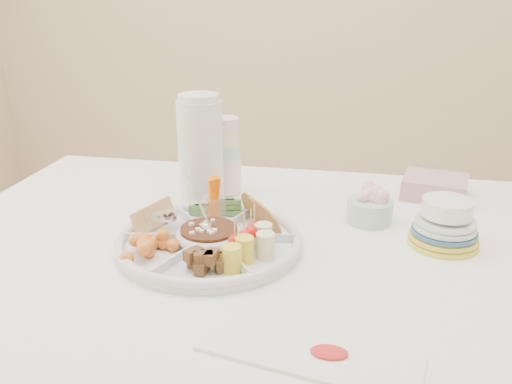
# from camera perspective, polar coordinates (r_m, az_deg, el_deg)

# --- Properties ---
(party_tray) EXTENTS (0.44, 0.44, 0.04)m
(party_tray) POSITION_cam_1_polar(r_m,az_deg,el_deg) (1.13, -4.95, -4.87)
(party_tray) COLOR silver
(party_tray) RESTS_ON dining_table
(bean_dip) EXTENTS (0.14, 0.14, 0.04)m
(bean_dip) POSITION_cam_1_polar(r_m,az_deg,el_deg) (1.13, -4.96, -4.53)
(bean_dip) COLOR #56311E
(bean_dip) RESTS_ON party_tray
(tortillas) EXTENTS (0.11, 0.11, 0.06)m
(tortillas) POSITION_cam_1_polar(r_m,az_deg,el_deg) (1.18, 0.80, -2.61)
(tortillas) COLOR olive
(tortillas) RESTS_ON party_tray
(carrot_cucumber) EXTENTS (0.13, 0.13, 0.10)m
(carrot_cucumber) POSITION_cam_1_polar(r_m,az_deg,el_deg) (1.23, -4.41, -0.51)
(carrot_cucumber) COLOR #FF6A00
(carrot_cucumber) RESTS_ON party_tray
(pita_raisins) EXTENTS (0.12, 0.12, 0.06)m
(pita_raisins) POSITION_cam_1_polar(r_m,az_deg,el_deg) (1.20, -10.04, -2.49)
(pita_raisins) COLOR #D5B376
(pita_raisins) RESTS_ON party_tray
(cherries) EXTENTS (0.14, 0.14, 0.05)m
(cherries) POSITION_cam_1_polar(r_m,az_deg,el_deg) (1.09, -11.27, -5.59)
(cherries) COLOR orange
(cherries) RESTS_ON party_tray
(granola_chunks) EXTENTS (0.11, 0.11, 0.04)m
(granola_chunks) POSITION_cam_1_polar(r_m,az_deg,el_deg) (1.01, -5.71, -7.37)
(granola_chunks) COLOR brown
(granola_chunks) RESTS_ON party_tray
(banana_tomato) EXTENTS (0.14, 0.14, 0.10)m
(banana_tomato) POSITION_cam_1_polar(r_m,az_deg,el_deg) (1.05, 0.77, -4.68)
(banana_tomato) COLOR #E7DC59
(banana_tomato) RESTS_ON party_tray
(cup_stack) EXTENTS (0.08, 0.08, 0.21)m
(cup_stack) POSITION_cam_1_polar(r_m,az_deg,el_deg) (1.41, -3.17, 3.92)
(cup_stack) COLOR white
(cup_stack) RESTS_ON dining_table
(thermos) EXTENTS (0.12, 0.12, 0.28)m
(thermos) POSITION_cam_1_polar(r_m,az_deg,el_deg) (1.32, -5.86, 4.39)
(thermos) COLOR silver
(thermos) RESTS_ON dining_table
(flower_bowl) EXTENTS (0.12, 0.12, 0.08)m
(flower_bowl) POSITION_cam_1_polar(r_m,az_deg,el_deg) (1.27, 11.91, -1.41)
(flower_bowl) COLOR #A8DFBA
(flower_bowl) RESTS_ON dining_table
(napkin_stack) EXTENTS (0.18, 0.16, 0.05)m
(napkin_stack) POSITION_cam_1_polar(r_m,az_deg,el_deg) (1.48, 18.30, 0.52)
(napkin_stack) COLOR #C18C96
(napkin_stack) RESTS_ON dining_table
(plate_stack) EXTENTS (0.18, 0.18, 0.09)m
(plate_stack) POSITION_cam_1_polar(r_m,az_deg,el_deg) (1.20, 19.28, -3.20)
(plate_stack) COLOR yellow
(plate_stack) RESTS_ON dining_table
(placemat) EXTENTS (0.34, 0.17, 0.01)m
(placemat) POSITION_cam_1_polar(r_m,az_deg,el_deg) (0.84, 5.56, -16.54)
(placemat) COLOR white
(placemat) RESTS_ON dining_table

